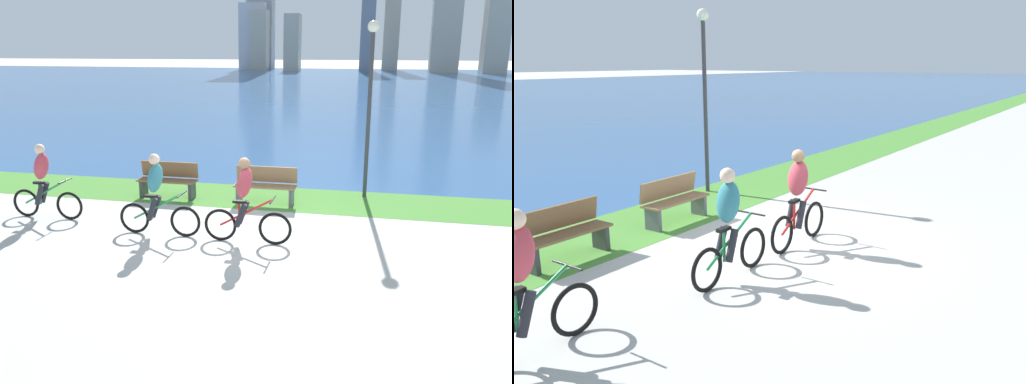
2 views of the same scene
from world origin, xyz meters
TOP-DOWN VIEW (x-y plane):
  - ground_plane at (0.00, 0.00)m, footprint 300.00×300.00m
  - grass_strip_bayside at (0.00, 2.83)m, footprint 120.00×2.19m
  - bay_water_surface at (0.00, 45.41)m, footprint 300.00×82.98m
  - cyclist_lead at (-0.03, -0.40)m, footprint 1.74×0.52m
  - cyclist_trailing at (-1.88, -0.35)m, footprint 1.73×0.52m
  - cyclist_distant_rear at (-4.74, 0.15)m, footprint 1.71×0.52m
  - bench_near_path at (-2.72, 2.35)m, footprint 1.50×0.47m
  - bench_far_along_path at (-0.20, 2.35)m, footprint 1.50×0.47m
  - lamppost_tall at (2.15, 3.49)m, footprint 0.28×0.28m
  - city_skyline_far_shore at (-3.33, 79.17)m, footprint 40.42×12.12m

SIDE VIEW (x-z plane):
  - ground_plane at x=0.00m, z-range 0.00..0.00m
  - bay_water_surface at x=0.00m, z-range 0.00..0.00m
  - grass_strip_bayside at x=0.00m, z-range 0.00..0.01m
  - bench_near_path at x=-2.72m, z-range 0.00..0.90m
  - bench_far_along_path at x=-0.20m, z-range 0.00..0.90m
  - cyclist_distant_rear at x=-4.74m, z-range 0.00..1.67m
  - cyclist_trailing at x=-1.88m, z-range 0.00..1.67m
  - cyclist_lead at x=-0.03m, z-range -0.01..1.68m
  - lamppost_tall at x=2.15m, z-range 0.63..4.93m
  - city_skyline_far_shore at x=-3.33m, z-range -4.13..23.43m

